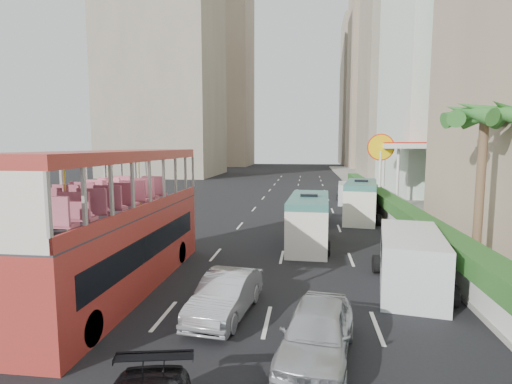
% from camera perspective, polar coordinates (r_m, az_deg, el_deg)
% --- Properties ---
extents(ground_plane, '(200.00, 200.00, 0.00)m').
position_cam_1_polar(ground_plane, '(14.36, 4.04, -14.78)').
color(ground_plane, black).
rests_on(ground_plane, ground).
extents(double_decker_bus, '(2.50, 11.00, 5.06)m').
position_cam_1_polar(double_decker_bus, '(15.19, -19.16, -4.00)').
color(double_decker_bus, '#A52E26').
rests_on(double_decker_bus, ground).
extents(car_silver_lane_a, '(1.92, 4.11, 1.30)m').
position_cam_1_polar(car_silver_lane_a, '(13.01, -4.34, -17.12)').
color(car_silver_lane_a, '#B0B2B7').
rests_on(car_silver_lane_a, ground).
extents(car_silver_lane_b, '(2.27, 4.30, 1.40)m').
position_cam_1_polar(car_silver_lane_b, '(10.78, 8.62, -22.54)').
color(car_silver_lane_b, '#B0B2B7').
rests_on(car_silver_lane_b, ground).
extents(van_asset, '(2.31, 4.57, 1.24)m').
position_cam_1_polar(van_asset, '(27.51, 7.82, -4.38)').
color(van_asset, silver).
rests_on(van_asset, ground).
extents(minibus_near, '(2.24, 5.98, 2.61)m').
position_cam_1_polar(minibus_near, '(21.13, 7.55, -4.13)').
color(minibus_near, silver).
rests_on(minibus_near, ground).
extents(minibus_far, '(3.00, 6.36, 2.71)m').
position_cam_1_polar(minibus_far, '(29.07, 14.74, -1.24)').
color(minibus_far, silver).
rests_on(minibus_far, ground).
extents(panel_van_near, '(2.92, 5.46, 2.07)m').
position_cam_1_polar(panel_van_near, '(15.92, 21.22, -9.12)').
color(panel_van_near, silver).
rests_on(panel_van_near, ground).
extents(panel_van_far, '(2.20, 4.69, 1.82)m').
position_cam_1_polar(panel_van_far, '(37.38, 13.08, -0.15)').
color(panel_van_far, silver).
rests_on(panel_van_far, ground).
extents(sidewalk, '(6.00, 120.00, 0.18)m').
position_cam_1_polar(sidewalk, '(39.56, 19.32, -1.19)').
color(sidewalk, '#99968C').
rests_on(sidewalk, ground).
extents(kerb_wall, '(0.30, 44.00, 1.00)m').
position_cam_1_polar(kerb_wall, '(28.26, 18.41, -2.97)').
color(kerb_wall, silver).
rests_on(kerb_wall, sidewalk).
extents(hedge, '(1.10, 44.00, 0.70)m').
position_cam_1_polar(hedge, '(28.13, 18.47, -1.26)').
color(hedge, '#2D6626').
rests_on(hedge, kerb_wall).
extents(palm_tree, '(0.36, 0.36, 6.40)m').
position_cam_1_polar(palm_tree, '(18.82, 29.34, 0.12)').
color(palm_tree, brown).
rests_on(palm_tree, sidewalk).
extents(shell_station, '(6.50, 8.00, 5.50)m').
position_cam_1_polar(shell_station, '(37.59, 21.60, 2.40)').
color(shell_station, silver).
rests_on(shell_station, ground).
extents(tower_mid, '(16.00, 16.00, 50.00)m').
position_cam_1_polar(tower_mid, '(76.02, 21.73, 21.29)').
color(tower_mid, gray).
rests_on(tower_mid, ground).
extents(tower_far_a, '(14.00, 14.00, 44.00)m').
position_cam_1_polar(tower_far_a, '(98.16, 17.46, 16.21)').
color(tower_far_a, tan).
rests_on(tower_far_a, ground).
extents(tower_far_b, '(14.00, 14.00, 40.00)m').
position_cam_1_polar(tower_far_b, '(119.38, 15.54, 13.54)').
color(tower_far_b, gray).
rests_on(tower_far_b, ground).
extents(tower_left_a, '(18.00, 18.00, 52.00)m').
position_cam_1_polar(tower_left_a, '(75.58, -13.09, 22.45)').
color(tower_left_a, gray).
rests_on(tower_left_a, ground).
extents(tower_left_b, '(16.00, 16.00, 46.00)m').
position_cam_1_polar(tower_left_b, '(107.29, -5.22, 16.18)').
color(tower_left_b, tan).
rests_on(tower_left_b, ground).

